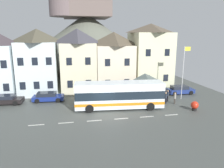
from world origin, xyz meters
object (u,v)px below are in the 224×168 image
Objects in this scene: parked_car_00 at (5,100)px; pedestrian_03 at (148,95)px; townhouse_02 at (78,61)px; pedestrian_01 at (168,95)px; bus_shelter at (145,78)px; townhouse_03 at (114,61)px; parked_car_01 at (180,90)px; flagpole at (184,69)px; townhouse_01 at (38,61)px; hilltop_castle at (87,43)px; transit_bus at (119,95)px; harbour_buoy at (195,105)px; parked_car_02 at (48,97)px; pedestrian_00 at (166,97)px; pedestrian_02 at (175,97)px; townhouse_04 at (150,56)px; parked_car_03 at (151,91)px; public_bench at (128,91)px.

parked_car_00 is 19.39m from pedestrian_03.
pedestrian_01 is at bearing -32.44° from townhouse_02.
bus_shelter reaches higher than parked_car_00.
townhouse_03 reaches higher than parked_car_00.
flagpole is at bearing -112.90° from parked_car_01.
townhouse_01 is 18.32m from hilltop_castle.
pedestrian_03 is at bearing 28.88° from transit_bus.
hilltop_castle is at bearing 104.98° from pedestrian_03.
pedestrian_03 is 1.36× the size of harbour_buoy.
townhouse_03 is 2.22× the size of parked_car_02.
bus_shelter is at bearing 84.67° from pedestrian_03.
pedestrian_00 is 1.00× the size of pedestrian_02.
townhouse_01 is at bearing 110.70° from parked_car_02.
pedestrian_02 is at bearing -124.36° from parked_car_01.
townhouse_02 is at bearing -179.42° from townhouse_03.
pedestrian_02 is at bearing -20.06° from pedestrian_00.
townhouse_01 is 0.99× the size of townhouse_02.
transit_bus is 5.08m from pedestrian_03.
townhouse_04 reaches higher than parked_car_00.
townhouse_04 is 7.40m from parked_car_03.
bus_shelter is 3.07× the size of harbour_buoy.
pedestrian_03 is at bearing -28.35° from townhouse_01.
parked_car_02 reaches higher than public_bench.
bus_shelter is at bearing 121.49° from harbour_buoy.
parked_car_03 reaches higher than parked_car_02.
parked_car_02 is (1.69, -5.43, -4.40)m from townhouse_01.
harbour_buoy is (-2.16, -7.52, 0.02)m from parked_car_01.
townhouse_01 is 2.32× the size of parked_car_02.
bus_shelter reaches higher than harbour_buoy.
pedestrian_00 is at bearing -38.33° from townhouse_02.
townhouse_04 is at bearing -0.45° from townhouse_01.
parked_car_00 is at bearing 172.25° from pedestrian_03.
townhouse_01 reaches higher than pedestrian_03.
parked_car_01 is at bearing 7.72° from bus_shelter.
townhouse_02 reaches higher than townhouse_01.
flagpole is at bearing 43.70° from pedestrian_02.
bus_shelter is at bearing -30.46° from townhouse_02.
pedestrian_01 is at bearing -6.86° from parked_car_02.
townhouse_03 is 6.12× the size of pedestrian_00.
pedestrian_01 is (0.86, 1.20, -0.01)m from pedestrian_00.
townhouse_02 is 12.00m from parked_car_00.
parked_car_01 is 6.10m from pedestrian_00.
townhouse_02 is 16.03m from pedestrian_02.
parked_car_00 reaches higher than public_bench.
parked_car_03 is 3.00× the size of pedestrian_02.
parked_car_02 is at bearing -133.79° from townhouse_02.
townhouse_03 is at bearing 155.20° from parked_car_01.
hilltop_castle reaches higher than flagpole.
parked_car_00 is at bearing 178.29° from bus_shelter.
pedestrian_00 reaches higher than parked_car_02.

